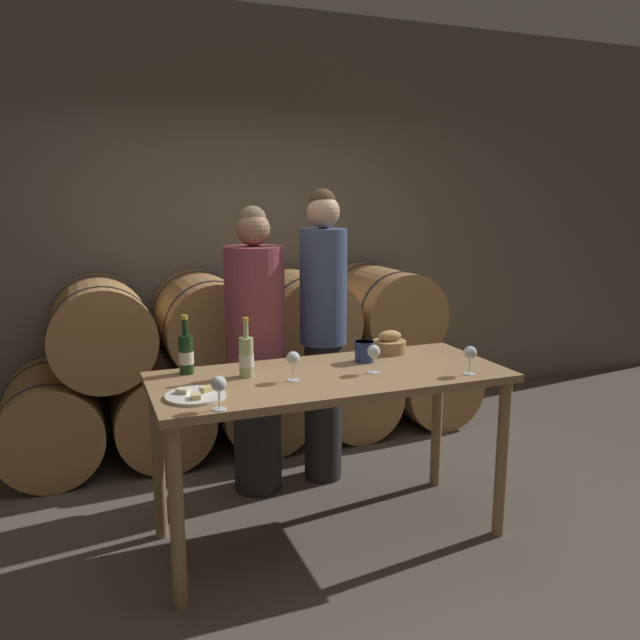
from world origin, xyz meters
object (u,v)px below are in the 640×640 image
person_left (256,350)px  cheese_plate (195,395)px  wine_bottle_white (246,357)px  bread_basket (389,344)px  person_right (323,332)px  wine_glass_center (374,352)px  wine_bottle_red (186,354)px  tasting_table (331,395)px  blue_crock (364,351)px  wine_glass_far_left (219,385)px  wine_glass_right (470,354)px  wine_glass_left (293,359)px

person_left → cheese_plate: (-0.51, -0.81, 0.03)m
wine_bottle_white → bread_basket: wine_bottle_white is taller
person_right → wine_glass_center: bearing=-91.6°
wine_bottle_red → wine_bottle_white: bearing=-31.4°
person_left → wine_bottle_white: bearing=-109.7°
tasting_table → blue_crock: blue_crock is taller
blue_crock → cheese_plate: (-0.97, -0.28, -0.05)m
tasting_table → wine_bottle_red: wine_bottle_red is taller
wine_bottle_white → wine_glass_far_left: wine_bottle_white is taller
wine_glass_right → bread_basket: bearing=107.2°
bread_basket → wine_glass_right: size_ratio=1.29×
wine_bottle_red → bread_basket: size_ratio=1.59×
wine_bottle_white → cheese_plate: (-0.30, -0.24, -0.09)m
cheese_plate → wine_glass_far_left: 0.23m
person_right → wine_glass_center: (-0.02, -0.75, 0.05)m
bread_basket → person_left: bearing=149.5°
tasting_table → wine_bottle_white: size_ratio=6.00×
wine_glass_center → wine_glass_right: same height
person_right → cheese_plate: (-0.94, -0.81, -0.05)m
wine_bottle_white → bread_basket: size_ratio=1.58×
wine_bottle_white → wine_glass_right: size_ratio=2.05×
wine_glass_far_left → wine_glass_right: same height
tasting_table → wine_glass_far_left: 0.76m
tasting_table → wine_bottle_red: bearing=158.6°
wine_bottle_red → bread_basket: (1.16, 0.01, -0.05)m
bread_basket → wine_glass_left: bearing=-155.0°
person_right → wine_glass_far_left: person_right is taller
bread_basket → wine_glass_left: size_ratio=1.29×
wine_bottle_red → wine_glass_right: wine_bottle_red is taller
person_left → person_right: size_ratio=0.95×
blue_crock → wine_glass_left: 0.52m
bread_basket → wine_bottle_red: bearing=-179.6°
wine_bottle_red → bread_basket: wine_bottle_red is taller
tasting_table → person_right: 0.74m
tasting_table → bread_basket: 0.58m
wine_glass_right → wine_bottle_red: bearing=158.0°
wine_glass_right → cheese_plate: bearing=174.2°
bread_basket → cheese_plate: size_ratio=0.70×
bread_basket → wine_glass_far_left: 1.28m
wine_bottle_red → bread_basket: bearing=0.4°
wine_bottle_red → cheese_plate: bearing=-94.1°
tasting_table → wine_bottle_white: bearing=166.0°
person_left → wine_bottle_white: (-0.21, -0.58, 0.12)m
wine_bottle_red → wine_glass_far_left: (0.04, -0.60, 0.00)m
wine_glass_center → bread_basket: bearing=51.8°
person_left → person_right: (0.43, 0.00, 0.08)m
person_right → wine_bottle_white: bearing=-138.0°
wine_bottle_white → wine_glass_left: (0.19, -0.15, 0.00)m
tasting_table → wine_glass_right: wine_glass_right is taller
wine_bottle_red → cheese_plate: (-0.03, -0.40, -0.09)m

